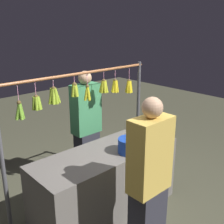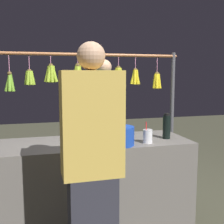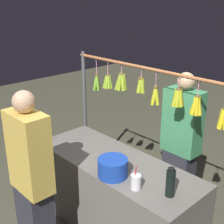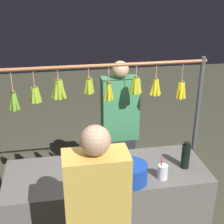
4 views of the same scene
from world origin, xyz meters
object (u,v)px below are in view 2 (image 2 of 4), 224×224
(water_bottle, at_px, (167,127))
(customer_person, at_px, (92,171))
(blue_bucket, at_px, (119,136))
(vendor_person, at_px, (104,128))
(drink_cup, at_px, (148,136))

(water_bottle, relative_size, customer_person, 0.15)
(blue_bucket, height_order, customer_person, customer_person)
(water_bottle, xyz_separation_m, blue_bucket, (0.51, 0.13, -0.04))
(blue_bucket, bearing_deg, customer_person, 58.26)
(water_bottle, xyz_separation_m, vendor_person, (0.43, -0.76, -0.13))
(drink_cup, relative_size, vendor_person, 0.12)
(customer_person, bearing_deg, blue_bucket, -121.74)
(blue_bucket, relative_size, vendor_person, 0.16)
(blue_bucket, xyz_separation_m, vendor_person, (-0.08, -0.89, -0.10))
(water_bottle, xyz_separation_m, customer_person, (0.87, 0.70, -0.12))
(blue_bucket, bearing_deg, water_bottle, -166.20)
(vendor_person, bearing_deg, customer_person, 73.28)
(drink_cup, height_order, vendor_person, vendor_person)
(water_bottle, bearing_deg, vendor_person, -60.57)
(water_bottle, distance_m, drink_cup, 0.28)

